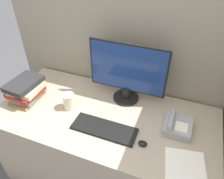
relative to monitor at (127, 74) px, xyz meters
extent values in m
cube|color=gray|center=(-0.09, 0.19, -0.11)|extent=(2.06, 0.04, 1.79)
cube|color=tan|center=(-0.09, -0.24, -0.62)|extent=(1.66, 0.79, 0.76)
cylinder|color=black|center=(0.00, 0.00, -0.23)|extent=(0.21, 0.21, 0.02)
cylinder|color=black|center=(0.00, 0.00, -0.18)|extent=(0.07, 0.07, 0.08)
cube|color=black|center=(0.00, 0.00, 0.05)|extent=(0.60, 0.02, 0.40)
cube|color=navy|center=(0.00, -0.01, 0.05)|extent=(0.57, 0.01, 0.37)
cube|color=black|center=(-0.03, -0.38, -0.23)|extent=(0.46, 0.16, 0.02)
ellipsoid|color=black|center=(0.25, -0.41, -0.23)|extent=(0.06, 0.05, 0.03)
cylinder|color=beige|center=(-0.37, -0.27, -0.18)|extent=(0.08, 0.08, 0.12)
cylinder|color=white|center=(-0.37, -0.27, -0.11)|extent=(0.09, 0.09, 0.01)
cube|color=olive|center=(-0.75, -0.30, -0.23)|extent=(0.18, 0.26, 0.02)
cube|color=slate|center=(-0.74, -0.29, -0.20)|extent=(0.19, 0.25, 0.04)
cube|color=maroon|center=(-0.75, -0.30, -0.17)|extent=(0.24, 0.25, 0.03)
cube|color=#C6B78C|center=(-0.74, -0.29, -0.13)|extent=(0.23, 0.23, 0.04)
cube|color=#262628|center=(-0.75, -0.29, -0.09)|extent=(0.21, 0.29, 0.04)
cube|color=#99999E|center=(0.44, -0.20, -0.21)|extent=(0.18, 0.20, 0.06)
cube|color=white|center=(0.47, -0.22, -0.18)|extent=(0.08, 0.09, 0.00)
cylinder|color=#99999E|center=(0.39, -0.20, -0.16)|extent=(0.04, 0.18, 0.04)
cube|color=white|center=(0.53, -0.49, -0.23)|extent=(0.28, 0.30, 0.01)
camera|label=1|loc=(0.40, -1.33, 0.92)|focal=35.00mm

